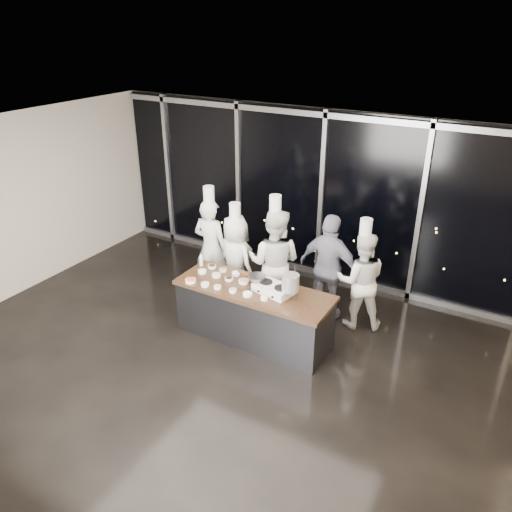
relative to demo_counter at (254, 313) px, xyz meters
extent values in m
plane|color=black|center=(0.00, -0.90, -0.45)|extent=(9.00, 9.00, 0.00)
cube|color=beige|center=(0.00, 2.60, 1.15)|extent=(9.00, 0.02, 3.20)
cube|color=beige|center=(-4.50, -0.90, 1.15)|extent=(0.02, 7.00, 3.20)
cube|color=white|center=(0.00, -0.90, 2.75)|extent=(9.00, 7.00, 0.02)
cube|color=black|center=(0.00, 2.54, 1.15)|extent=(8.90, 0.04, 3.18)
cube|color=gray|center=(0.00, 2.49, 2.65)|extent=(8.90, 0.08, 0.10)
cube|color=gray|center=(0.00, 2.49, -0.40)|extent=(8.90, 0.08, 0.10)
cube|color=gray|center=(-3.60, 2.49, 1.15)|extent=(0.08, 0.08, 3.20)
cube|color=gray|center=(-1.80, 2.49, 1.15)|extent=(0.08, 0.08, 3.20)
cube|color=gray|center=(0.00, 2.49, 1.15)|extent=(0.08, 0.08, 3.20)
cube|color=gray|center=(1.80, 2.49, 1.15)|extent=(0.08, 0.08, 3.20)
cube|color=#333338|center=(0.00, 0.00, -0.03)|extent=(2.40, 0.80, 0.84)
cube|color=#47321E|center=(0.00, 0.00, 0.42)|extent=(2.46, 0.86, 0.06)
cube|color=silver|center=(0.31, 0.04, 0.51)|extent=(0.63, 0.46, 0.12)
cylinder|color=black|center=(0.17, 0.07, 0.58)|extent=(0.23, 0.23, 0.02)
cylinder|color=black|center=(0.45, 0.02, 0.58)|extent=(0.23, 0.23, 0.02)
cylinder|color=black|center=(0.15, -0.11, 0.50)|extent=(0.04, 0.03, 0.04)
cylinder|color=black|center=(0.41, -0.16, 0.50)|extent=(0.04, 0.03, 0.04)
cylinder|color=gray|center=(0.01, 0.08, 0.61)|extent=(0.32, 0.32, 0.05)
cube|color=#4C2B14|center=(-0.22, 0.13, 0.62)|extent=(0.20, 0.07, 0.02)
cylinder|color=silver|center=(0.61, 0.01, 0.71)|extent=(0.29, 0.29, 0.25)
cylinder|color=white|center=(-0.95, -0.32, 0.47)|extent=(0.17, 0.17, 0.04)
cylinder|color=#F94D29|center=(-0.95, -0.32, 0.49)|extent=(0.14, 0.14, 0.01)
cylinder|color=white|center=(-0.98, 0.02, 0.47)|extent=(0.14, 0.14, 0.04)
cylinder|color=#F8EBAF|center=(-0.98, 0.02, 0.49)|extent=(0.11, 0.11, 0.01)
cylinder|color=white|center=(-0.94, 0.25, 0.47)|extent=(0.14, 0.14, 0.04)
cylinder|color=black|center=(-0.94, 0.25, 0.49)|extent=(0.11, 0.11, 0.01)
cylinder|color=white|center=(-0.69, -0.30, 0.47)|extent=(0.13, 0.13, 0.04)
cylinder|color=beige|center=(-0.69, -0.30, 0.49)|extent=(0.11, 0.11, 0.01)
cylinder|color=white|center=(-0.71, 0.03, 0.47)|extent=(0.15, 0.15, 0.04)
cylinder|color=#E0C870|center=(-0.71, 0.03, 0.49)|extent=(0.12, 0.12, 0.01)
cylinder|color=white|center=(-0.71, 0.23, 0.47)|extent=(0.12, 0.12, 0.04)
cylinder|color=#9C7E4E|center=(-0.71, 0.23, 0.49)|extent=(0.10, 0.10, 0.01)
cylinder|color=white|center=(-0.48, -0.27, 0.47)|extent=(0.11, 0.11, 0.04)
cylinder|color=#E39F5D|center=(-0.48, -0.27, 0.49)|extent=(0.09, 0.09, 0.01)
cylinder|color=white|center=(-0.47, 0.03, 0.47)|extent=(0.13, 0.13, 0.04)
cylinder|color=black|center=(-0.47, 0.03, 0.49)|extent=(0.11, 0.11, 0.01)
cylinder|color=white|center=(-0.47, 0.24, 0.47)|extent=(0.14, 0.14, 0.04)
cylinder|color=white|center=(-0.47, 0.24, 0.49)|extent=(0.11, 0.11, 0.01)
cylinder|color=white|center=(-0.22, -0.25, 0.47)|extent=(0.11, 0.11, 0.04)
cylinder|color=tan|center=(-0.22, -0.25, 0.49)|extent=(0.09, 0.09, 0.01)
cylinder|color=white|center=(-0.23, 0.07, 0.47)|extent=(0.16, 0.16, 0.04)
cylinder|color=tan|center=(-0.23, 0.07, 0.49)|extent=(0.13, 0.13, 0.01)
cylinder|color=white|center=(0.03, -0.23, 0.47)|extent=(0.14, 0.14, 0.04)
cylinder|color=#F9F9C6|center=(0.03, -0.23, 0.49)|extent=(0.12, 0.12, 0.01)
cylinder|color=white|center=(0.04, 0.08, 0.47)|extent=(0.13, 0.13, 0.04)
cylinder|color=olive|center=(0.04, 0.08, 0.49)|extent=(0.10, 0.10, 0.01)
cylinder|color=white|center=(0.30, -0.21, 0.47)|extent=(0.11, 0.11, 0.04)
cylinder|color=#F6D852|center=(0.30, -0.21, 0.49)|extent=(0.09, 0.09, 0.01)
cylinder|color=white|center=(-1.14, 0.23, 0.53)|extent=(0.06, 0.06, 0.17)
cone|color=white|center=(-1.14, 0.23, 0.64)|extent=(0.05, 0.05, 0.06)
imported|color=silver|center=(-1.38, 0.86, 0.46)|extent=(0.68, 0.45, 1.83)
cylinder|color=white|center=(-1.38, 0.86, 1.47)|extent=(0.19, 0.19, 0.26)
imported|color=silver|center=(-0.85, 0.84, 0.36)|extent=(0.93, 0.76, 1.63)
cylinder|color=white|center=(-0.85, 0.84, 1.27)|extent=(0.24, 0.24, 0.26)
imported|color=silver|center=(-0.10, 0.86, 0.49)|extent=(1.04, 0.89, 1.89)
cylinder|color=white|center=(-0.10, 0.86, 1.53)|extent=(0.22, 0.22, 0.26)
imported|color=#151437|center=(0.76, 1.14, 0.47)|extent=(1.14, 0.60, 1.85)
imported|color=silver|center=(1.28, 1.19, 0.37)|extent=(0.99, 0.90, 1.65)
cylinder|color=white|center=(1.28, 1.19, 1.30)|extent=(0.25, 0.25, 0.26)
camera|label=1|loc=(3.33, -5.71, 4.20)|focal=35.00mm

